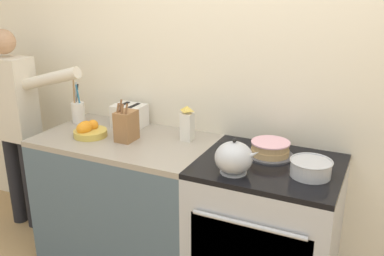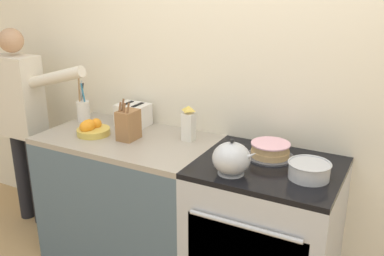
{
  "view_description": "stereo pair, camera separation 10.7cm",
  "coord_description": "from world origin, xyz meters",
  "px_view_note": "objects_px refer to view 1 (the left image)",
  "views": [
    {
      "loc": [
        0.82,
        -1.79,
        1.84
      ],
      "look_at": [
        -0.18,
        0.3,
        1.04
      ],
      "focal_mm": 40.0,
      "sensor_mm": 36.0,
      "label": 1
    },
    {
      "loc": [
        0.91,
        -1.74,
        1.84
      ],
      "look_at": [
        -0.18,
        0.3,
        1.04
      ],
      "focal_mm": 40.0,
      "sensor_mm": 36.0,
      "label": 2
    }
  ],
  "objects_px": {
    "utensil_crock": "(78,111)",
    "knife_block": "(126,126)",
    "tea_kettle": "(234,158)",
    "person_baker": "(14,115)",
    "mixing_bowl": "(311,168)",
    "layer_cake": "(270,149)",
    "milk_carton": "(187,124)",
    "toaster": "(129,116)",
    "stove_range": "(265,234)",
    "fruit_bowl": "(88,130)"
  },
  "relations": [
    {
      "from": "fruit_bowl",
      "to": "tea_kettle",
      "type": "bearing_deg",
      "value": -6.45
    },
    {
      "from": "stove_range",
      "to": "toaster",
      "type": "bearing_deg",
      "value": 168.36
    },
    {
      "from": "stove_range",
      "to": "milk_carton",
      "type": "bearing_deg",
      "value": 166.26
    },
    {
      "from": "utensil_crock",
      "to": "person_baker",
      "type": "distance_m",
      "value": 0.53
    },
    {
      "from": "stove_range",
      "to": "layer_cake",
      "type": "xyz_separation_m",
      "value": [
        -0.03,
        0.11,
        0.49
      ]
    },
    {
      "from": "knife_block",
      "to": "utensil_crock",
      "type": "distance_m",
      "value": 0.53
    },
    {
      "from": "toaster",
      "to": "milk_carton",
      "type": "bearing_deg",
      "value": -9.09
    },
    {
      "from": "stove_range",
      "to": "fruit_bowl",
      "type": "bearing_deg",
      "value": -176.45
    },
    {
      "from": "knife_block",
      "to": "fruit_bowl",
      "type": "bearing_deg",
      "value": -169.46
    },
    {
      "from": "layer_cake",
      "to": "knife_block",
      "type": "height_order",
      "value": "knife_block"
    },
    {
      "from": "layer_cake",
      "to": "toaster",
      "type": "distance_m",
      "value": 1.02
    },
    {
      "from": "mixing_bowl",
      "to": "knife_block",
      "type": "height_order",
      "value": "knife_block"
    },
    {
      "from": "person_baker",
      "to": "mixing_bowl",
      "type": "bearing_deg",
      "value": -11.58
    },
    {
      "from": "layer_cake",
      "to": "knife_block",
      "type": "distance_m",
      "value": 0.89
    },
    {
      "from": "stove_range",
      "to": "fruit_bowl",
      "type": "xyz_separation_m",
      "value": [
        -1.17,
        -0.07,
        0.49
      ]
    },
    {
      "from": "mixing_bowl",
      "to": "fruit_bowl",
      "type": "xyz_separation_m",
      "value": [
        -1.4,
        -0.02,
        -0.0
      ]
    },
    {
      "from": "stove_range",
      "to": "layer_cake",
      "type": "relative_size",
      "value": 3.3
    },
    {
      "from": "toaster",
      "to": "person_baker",
      "type": "distance_m",
      "value": 0.91
    },
    {
      "from": "fruit_bowl",
      "to": "person_baker",
      "type": "bearing_deg",
      "value": 172.49
    },
    {
      "from": "layer_cake",
      "to": "utensil_crock",
      "type": "xyz_separation_m",
      "value": [
        -1.39,
        0.02,
        0.04
      ]
    },
    {
      "from": "layer_cake",
      "to": "utensil_crock",
      "type": "distance_m",
      "value": 1.39
    },
    {
      "from": "layer_cake",
      "to": "milk_carton",
      "type": "bearing_deg",
      "value": 177.03
    },
    {
      "from": "toaster",
      "to": "milk_carton",
      "type": "distance_m",
      "value": 0.48
    },
    {
      "from": "milk_carton",
      "to": "tea_kettle",
      "type": "bearing_deg",
      "value": -37.3
    },
    {
      "from": "utensil_crock",
      "to": "knife_block",
      "type": "bearing_deg",
      "value": -16.94
    },
    {
      "from": "layer_cake",
      "to": "mixing_bowl",
      "type": "height_order",
      "value": "same"
    },
    {
      "from": "mixing_bowl",
      "to": "fruit_bowl",
      "type": "relative_size",
      "value": 1.02
    },
    {
      "from": "layer_cake",
      "to": "tea_kettle",
      "type": "height_order",
      "value": "tea_kettle"
    },
    {
      "from": "stove_range",
      "to": "fruit_bowl",
      "type": "relative_size",
      "value": 4.18
    },
    {
      "from": "tea_kettle",
      "to": "knife_block",
      "type": "distance_m",
      "value": 0.79
    },
    {
      "from": "toaster",
      "to": "fruit_bowl",
      "type": "bearing_deg",
      "value": -113.4
    },
    {
      "from": "mixing_bowl",
      "to": "knife_block",
      "type": "bearing_deg",
      "value": 178.33
    },
    {
      "from": "knife_block",
      "to": "toaster",
      "type": "height_order",
      "value": "knife_block"
    },
    {
      "from": "knife_block",
      "to": "utensil_crock",
      "type": "xyz_separation_m",
      "value": [
        -0.51,
        0.15,
        -0.01
      ]
    },
    {
      "from": "utensil_crock",
      "to": "person_baker",
      "type": "xyz_separation_m",
      "value": [
        -0.51,
        -0.1,
        -0.07
      ]
    },
    {
      "from": "tea_kettle",
      "to": "knife_block",
      "type": "relative_size",
      "value": 0.93
    },
    {
      "from": "fruit_bowl",
      "to": "person_baker",
      "type": "distance_m",
      "value": 0.77
    },
    {
      "from": "knife_block",
      "to": "stove_range",
      "type": "bearing_deg",
      "value": 1.53
    },
    {
      "from": "utensil_crock",
      "to": "milk_carton",
      "type": "relative_size",
      "value": 1.43
    },
    {
      "from": "milk_carton",
      "to": "person_baker",
      "type": "bearing_deg",
      "value": -175.31
    },
    {
      "from": "layer_cake",
      "to": "mixing_bowl",
      "type": "xyz_separation_m",
      "value": [
        0.26,
        -0.17,
        0.0
      ]
    },
    {
      "from": "milk_carton",
      "to": "knife_block",
      "type": "bearing_deg",
      "value": -154.39
    },
    {
      "from": "knife_block",
      "to": "person_baker",
      "type": "bearing_deg",
      "value": 177.1
    },
    {
      "from": "knife_block",
      "to": "tea_kettle",
      "type": "bearing_deg",
      "value": -12.08
    },
    {
      "from": "mixing_bowl",
      "to": "milk_carton",
      "type": "relative_size",
      "value": 0.97
    },
    {
      "from": "fruit_bowl",
      "to": "toaster",
      "type": "bearing_deg",
      "value": 66.6
    },
    {
      "from": "layer_cake",
      "to": "toaster",
      "type": "height_order",
      "value": "toaster"
    },
    {
      "from": "tea_kettle",
      "to": "mixing_bowl",
      "type": "bearing_deg",
      "value": 19.77
    },
    {
      "from": "knife_block",
      "to": "mixing_bowl",
      "type": "bearing_deg",
      "value": -1.67
    },
    {
      "from": "tea_kettle",
      "to": "utensil_crock",
      "type": "bearing_deg",
      "value": 165.97
    }
  ]
}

